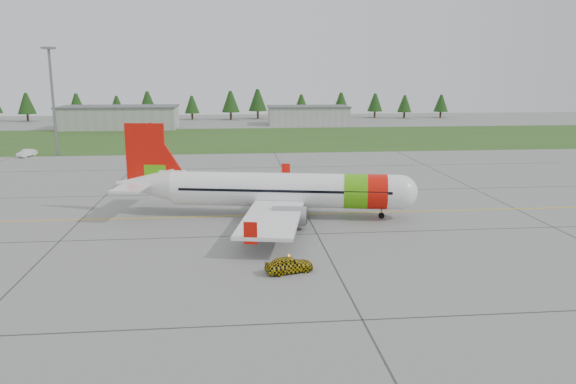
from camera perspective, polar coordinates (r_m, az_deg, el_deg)
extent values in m
plane|color=gray|center=(55.88, -7.26, -4.53)|extent=(320.00, 320.00, 0.00)
cylinder|color=white|center=(62.55, -0.27, 0.22)|extent=(25.55, 8.58, 3.79)
sphere|color=white|center=(62.61, 11.32, -0.01)|extent=(3.79, 3.79, 3.79)
cone|color=white|center=(65.99, -14.28, 0.77)|extent=(7.41, 5.03, 3.79)
cube|color=black|center=(62.57, 11.60, 0.29)|extent=(2.01, 2.78, 0.54)
cylinder|color=#51B10D|center=(62.28, 6.87, 0.08)|extent=(3.23, 4.29, 3.87)
cylinder|color=red|center=(62.39, 9.01, 0.04)|extent=(2.84, 4.21, 3.87)
cube|color=white|center=(62.83, -0.71, -0.73)|extent=(11.23, 31.58, 0.35)
cube|color=red|center=(77.90, -0.22, 2.20)|extent=(1.18, 0.40, 1.95)
cube|color=red|center=(47.98, -3.84, -4.19)|extent=(1.18, 0.40, 1.95)
cylinder|color=gray|center=(68.01, 0.99, -0.19)|extent=(3.83, 2.68, 2.04)
cylinder|color=gray|center=(57.64, 0.17, -2.46)|extent=(3.83, 2.68, 2.04)
cube|color=red|center=(65.38, -14.27, 3.57)|extent=(4.46, 1.20, 7.39)
cube|color=#51B10D|center=(65.38, -13.29, 1.72)|extent=(2.56, 0.89, 2.33)
cube|color=white|center=(66.11, -14.69, 0.99)|extent=(5.20, 11.58, 0.21)
cylinder|color=slate|center=(62.96, 9.47, -2.05)|extent=(0.18, 0.18, 1.36)
cylinder|color=black|center=(63.04, 9.46, -2.36)|extent=(0.70, 0.39, 0.66)
cylinder|color=slate|center=(65.80, -1.30, -1.05)|extent=(0.21, 0.21, 1.85)
cylinder|color=black|center=(65.94, -1.64, -1.40)|extent=(1.08, 0.62, 1.01)
cylinder|color=slate|center=(60.55, -1.90, -2.22)|extent=(0.21, 0.21, 1.85)
cylinder|color=black|center=(60.71, -2.26, -2.60)|extent=(1.08, 0.62, 1.01)
imported|color=#DBBA0C|center=(45.34, 0.11, -5.83)|extent=(1.72, 1.89, 3.93)
imported|color=white|center=(117.93, -25.09, 4.29)|extent=(1.89, 1.84, 4.27)
cube|color=#30561E|center=(136.47, -6.41, 5.39)|extent=(320.00, 50.00, 0.03)
cube|color=gold|center=(63.58, -7.08, -2.46)|extent=(120.00, 0.25, 0.02)
cube|color=#A8A8A3|center=(167.08, -16.76, 7.21)|extent=(32.00, 14.00, 6.00)
cube|color=#A8A8A3|center=(173.61, 2.05, 7.75)|extent=(24.00, 12.00, 5.20)
cylinder|color=slate|center=(116.67, -22.74, 8.31)|extent=(0.50, 0.50, 20.00)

